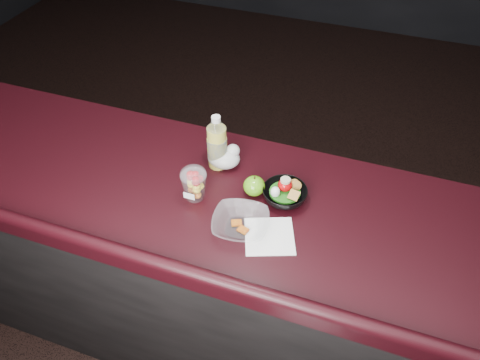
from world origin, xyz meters
name	(u,v)px	position (x,y,z in m)	size (l,w,h in m)	color
room_shell	(158,8)	(0.00, 0.00, 1.83)	(8.00, 8.00, 8.00)	black
counter	(226,278)	(0.00, 0.30, 0.51)	(4.06, 0.71, 1.02)	black
lemonade_bottle	(217,146)	(-0.08, 0.45, 1.11)	(0.07, 0.07, 0.23)	yellow
fruit_cup	(194,183)	(-0.09, 0.26, 1.09)	(0.09, 0.09, 0.13)	white
green_apple	(254,186)	(0.10, 0.35, 1.06)	(0.08, 0.08, 0.08)	#41800E
plastic_bag	(225,157)	(-0.05, 0.46, 1.06)	(0.13, 0.10, 0.09)	silver
snack_bowl	(284,193)	(0.21, 0.36, 1.05)	(0.16, 0.16, 0.09)	black
takeout_bowl	(241,224)	(0.11, 0.18, 1.04)	(0.22, 0.22, 0.05)	silver
paper_napkin	(269,236)	(0.21, 0.18, 1.02)	(0.16, 0.16, 0.00)	white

